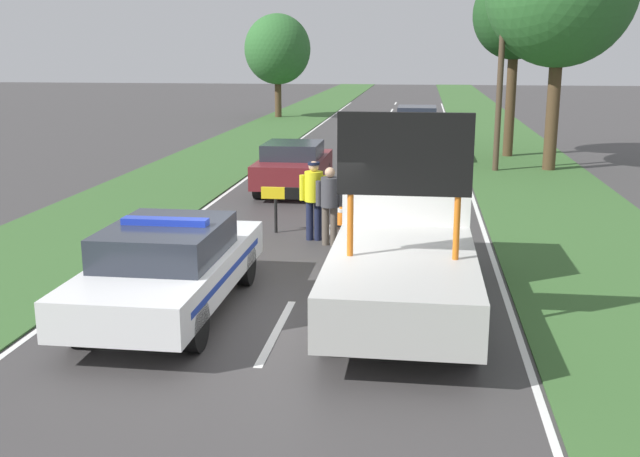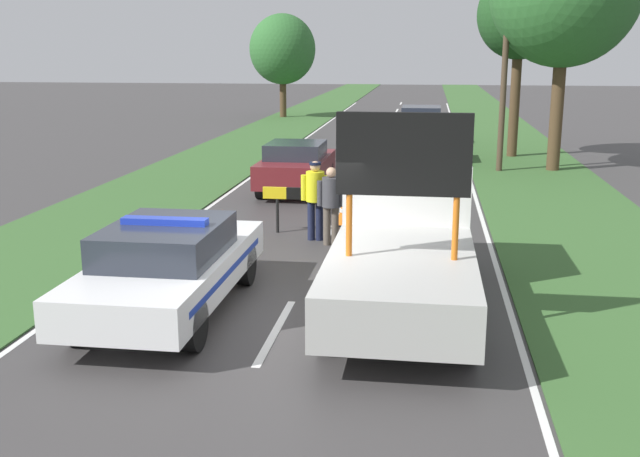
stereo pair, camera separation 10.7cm
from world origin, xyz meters
TOP-DOWN VIEW (x-y plane):
  - ground_plane at (0.00, 0.00)m, footprint 160.00×160.00m
  - lane_markings at (0.00, 16.49)m, footprint 7.10×64.81m
  - grass_verge_left at (-5.62, 20.00)m, footprint 4.04×120.00m
  - grass_verge_right at (5.62, 20.00)m, footprint 4.04×120.00m
  - police_car at (-1.80, 0.21)m, footprint 1.90×4.95m
  - work_truck at (1.80, 1.44)m, footprint 2.13×6.09m
  - road_barrier at (0.11, 5.58)m, footprint 3.19×0.08m
  - police_officer at (-0.23, 5.02)m, footprint 0.62×0.39m
  - pedestrian_civilian at (0.17, 4.64)m, footprint 0.60×0.38m
  - traffic_cone_near_police at (-1.97, 4.43)m, footprint 0.45×0.45m
  - traffic_cone_centre_front at (0.23, 6.52)m, footprint 0.45×0.45m
  - traffic_cone_near_truck at (-2.31, 5.14)m, footprint 0.42×0.42m
  - traffic_cone_behind_barrier at (2.90, 4.77)m, footprint 0.38×0.38m
  - queued_car_wagon_maroon at (-1.61, 10.59)m, footprint 1.79×4.00m
  - queued_car_sedan_black at (1.82, 17.18)m, footprint 1.90×4.46m
  - queued_car_hatch_blue at (1.80, 23.12)m, footprint 1.90×4.56m
  - roadside_tree_near_left at (-6.66, 34.68)m, footprint 3.95×3.95m
  - roadside_tree_mid_left at (5.35, 18.92)m, footprint 3.13×3.13m
  - utility_pole at (4.55, 15.21)m, footprint 1.20×0.20m

SIDE VIEW (x-z plane):
  - ground_plane at x=0.00m, z-range 0.00..0.00m
  - lane_markings at x=0.00m, z-range 0.00..0.01m
  - grass_verge_left at x=-5.62m, z-range 0.00..0.03m
  - grass_verge_right at x=5.62m, z-range 0.00..0.03m
  - traffic_cone_behind_barrier at x=2.90m, z-range 0.00..0.53m
  - traffic_cone_near_truck at x=-2.31m, z-range 0.00..0.58m
  - traffic_cone_near_police at x=-1.97m, z-range 0.00..0.61m
  - traffic_cone_centre_front at x=0.23m, z-range 0.00..0.62m
  - police_car at x=-1.80m, z-range -0.01..1.52m
  - queued_car_wagon_maroon at x=-1.61m, z-range 0.04..1.48m
  - queued_car_sedan_black at x=1.82m, z-range 0.03..1.50m
  - queued_car_hatch_blue at x=1.80m, z-range 0.05..1.64m
  - road_barrier at x=0.11m, z-range 0.34..1.37m
  - pedestrian_civilian at x=0.17m, z-range 0.14..1.80m
  - police_officer at x=-0.23m, z-range 0.16..1.89m
  - work_truck at x=1.80m, z-range -0.53..2.67m
  - roadside_tree_near_left at x=-6.66m, z-range 0.97..7.11m
  - utility_pole at x=4.55m, z-range 0.12..8.59m
  - roadside_tree_mid_left at x=5.35m, z-range 1.77..8.72m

